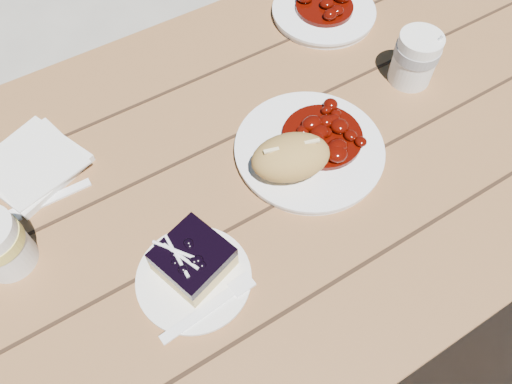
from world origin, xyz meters
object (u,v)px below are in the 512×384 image
bread_roll (291,157)px  second_plate (324,12)px  dessert_plate (194,279)px  blueberry_cake (193,259)px  main_plate (309,150)px  picnic_table (259,212)px  coffee_cup (415,59)px

bread_roll → second_plate: bread_roll is taller
dessert_plate → second_plate: second_plate is taller
blueberry_cake → bread_roll: bearing=0.4°
main_plate → second_plate: bearing=50.3°
main_plate → dessert_plate: (-0.28, -0.11, -0.00)m
picnic_table → blueberry_cake: 0.29m
picnic_table → bread_roll: size_ratio=15.22×
picnic_table → second_plate: (0.33, 0.27, 0.17)m
bread_roll → second_plate: 0.43m
bread_roll → coffee_cup: (0.32, 0.07, 0.00)m
picnic_table → coffee_cup: (0.36, 0.03, 0.21)m
picnic_table → blueberry_cake: (-0.19, -0.11, 0.20)m
main_plate → blueberry_cake: blueberry_cake is taller
dessert_plate → blueberry_cake: bearing=56.3°
blueberry_cake → picnic_table: bearing=13.6°
main_plate → coffee_cup: 0.28m
main_plate → bread_roll: 0.07m
bread_roll → second_plate: bearing=46.3°
coffee_cup → second_plate: coffee_cup is taller
picnic_table → main_plate: main_plate is taller
main_plate → dessert_plate: main_plate is taller
dessert_plate → blueberry_cake: 0.04m
bread_roll → dessert_plate: (-0.23, -0.09, -0.04)m
picnic_table → bread_roll: (0.03, -0.04, 0.21)m
main_plate → bread_roll: bread_roll is taller
blueberry_cake → main_plate: bearing=0.9°
picnic_table → blueberry_cake: blueberry_cake is taller
main_plate → second_plate: (0.24, 0.29, 0.00)m
bread_roll → second_plate: (0.29, 0.31, -0.04)m
dessert_plate → coffee_cup: bearing=15.5°
bread_roll → blueberry_cake: bread_roll is taller
picnic_table → dessert_plate: 0.29m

